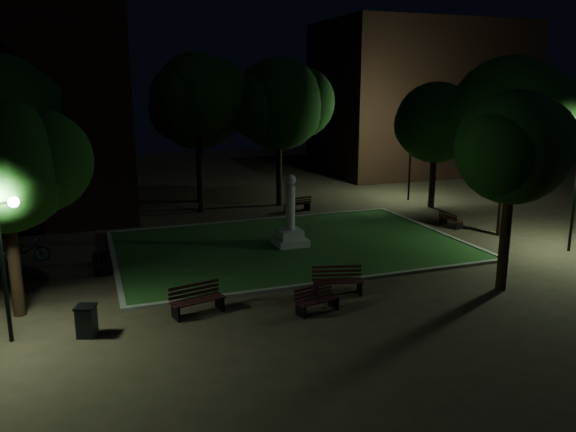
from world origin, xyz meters
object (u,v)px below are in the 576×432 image
object	(u,v)px
bench_left_side	(103,259)
bench_right_side	(450,220)
bench_west_near	(197,300)
bench_near_left	(316,300)
bench_near_right	(338,281)
bench_far_side	(298,205)
trash_bin	(86,321)
bicycle	(26,250)
monument	(290,226)

from	to	relation	value
bench_left_side	bench_right_side	xyz separation A→B (m)	(16.97, 1.08, -0.10)
bench_left_side	bench_right_side	world-z (taller)	bench_left_side
bench_west_near	bench_near_left	bearing A→B (deg)	-30.72
bench_near_right	bench_far_side	size ratio (longest dim) A/B	1.10
bench_west_near	bench_right_side	size ratio (longest dim) A/B	1.29
trash_bin	bicycle	world-z (taller)	bicycle
bench_near_right	bench_left_side	world-z (taller)	bench_left_side
bench_left_side	bicycle	distance (m)	3.66
monument	bench_near_right	size ratio (longest dim) A/B	1.73
trash_bin	bicycle	xyz separation A→B (m)	(-2.22, 8.35, 0.01)
monument	bench_near_left	xyz separation A→B (m)	(-1.80, -7.29, -0.57)
bench_right_side	monument	bearing A→B (deg)	88.19
bench_left_side	bench_right_side	distance (m)	17.01
monument	bench_near_left	size ratio (longest dim) A/B	2.04
bench_near_right	bench_right_side	distance (m)	11.48
monument	bench_near_left	world-z (taller)	monument
bench_near_right	bench_right_side	bearing A→B (deg)	50.13
bench_left_side	bench_far_side	bearing A→B (deg)	121.93
trash_bin	bench_left_side	bearing A→B (deg)	83.62
bench_near_right	bench_west_near	distance (m)	4.93
monument	bench_near_right	distance (m)	6.10
bench_near_left	bench_left_side	bearing A→B (deg)	118.83
bench_west_near	trash_bin	bearing A→B (deg)	176.33
bench_far_side	bicycle	world-z (taller)	bicycle
bench_near_right	bench_left_side	size ratio (longest dim) A/B	1.04
bench_near_left	bicycle	bearing A→B (deg)	121.58
bench_left_side	bicycle	world-z (taller)	bicycle
trash_bin	bench_near_left	bearing A→B (deg)	-4.95
bench_near_left	bench_left_side	world-z (taller)	bench_left_side
bench_near_left	bench_left_side	xyz separation A→B (m)	(-6.25, 6.72, 0.07)
bench_near_right	bench_west_near	xyz separation A→B (m)	(-4.93, -0.07, -0.01)
bench_near_left	bench_west_near	distance (m)	3.80
bench_near_right	trash_bin	size ratio (longest dim) A/B	1.96
bench_far_side	bicycle	xyz separation A→B (m)	(-13.82, -4.86, 0.08)
monument	bench_far_side	xyz separation A→B (m)	(2.87, 6.52, -0.54)
bench_near_left	bench_west_near	world-z (taller)	bench_west_near
bench_west_near	bicycle	bearing A→B (deg)	112.30
bench_near_right	bench_far_side	xyz separation A→B (m)	(3.35, 12.58, -0.04)
monument	bench_far_side	size ratio (longest dim) A/B	1.90
bench_near_left	bench_right_side	world-z (taller)	bench_near_left
bench_near_left	bicycle	world-z (taller)	bicycle
bench_near_right	bench_right_side	xyz separation A→B (m)	(9.41, 6.58, -0.10)
bench_near_left	bench_left_side	distance (m)	9.18
bench_near_left	bench_right_side	xyz separation A→B (m)	(10.73, 7.80, -0.03)
monument	bench_west_near	distance (m)	8.20
bench_near_right	bench_left_side	bearing A→B (deg)	159.18
bench_right_side	bench_left_side	bearing A→B (deg)	88.54
bench_near_right	monument	bearing A→B (deg)	100.64
bench_right_side	bicycle	bearing A→B (deg)	81.60
monument	bench_left_side	distance (m)	8.08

